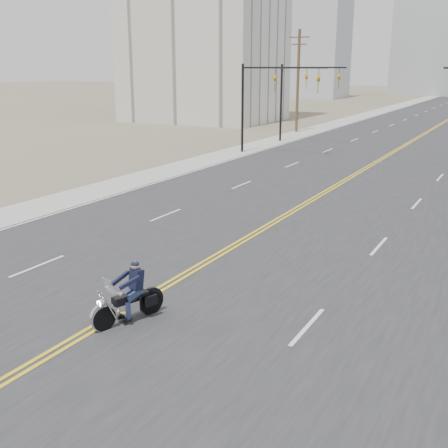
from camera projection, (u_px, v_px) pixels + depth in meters
ground_plane at (62, 348)px, 14.00m from camera, size 400.00×400.00×0.00m
road at (447, 120)px, 73.29m from camera, size 20.00×200.00×0.01m
sidewalk_left at (360, 117)px, 78.55m from camera, size 3.00×200.00×0.01m
traffic_mast_left at (266, 91)px, 43.88m from camera, size 7.10×0.26×7.00m
traffic_mast_far at (299, 88)px, 50.82m from camera, size 6.10×0.26×7.00m
utility_pole_left at (298, 79)px, 58.90m from camera, size 2.20×0.30×10.50m
haze_bldg_a at (313, 47)px, 124.44m from camera, size 14.00×12.00×22.00m
haze_bldg_d at (440, 40)px, 134.54m from camera, size 20.00×15.00×26.00m
haze_bldg_f at (277, 62)px, 144.83m from camera, size 12.00×12.00×16.00m
motorcyclist at (127, 293)px, 15.22m from camera, size 1.56×2.34×1.69m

